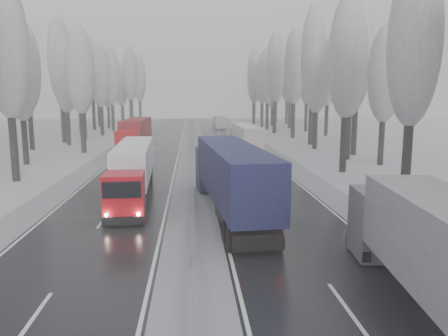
{
  "coord_description": "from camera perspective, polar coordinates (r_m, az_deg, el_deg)",
  "views": [
    {
      "loc": [
        0.01,
        -13.59,
        7.22
      ],
      "look_at": [
        2.26,
        16.8,
        2.2
      ],
      "focal_mm": 35.0,
      "sensor_mm": 36.0,
      "label": 1
    }
  ],
  "objects": [
    {
      "name": "tree_36",
      "position": [
        121.09,
        3.94,
        12.08
      ],
      "size": [
        3.6,
        3.6,
        20.23
      ],
      "color": "black",
      "rests_on": "ground"
    },
    {
      "name": "shoulder_right",
      "position": [
        45.34,
        8.81,
        0.11
      ],
      "size": [
        2.4,
        200.0,
        0.04
      ],
      "primitive_type": "cube",
      "color": "#919398",
      "rests_on": "ground"
    },
    {
      "name": "tree_35",
      "position": [
        116.69,
        8.27,
        11.49
      ],
      "size": [
        3.6,
        3.6,
        18.25
      ],
      "color": "black",
      "rests_on": "ground"
    },
    {
      "name": "truck_red_red",
      "position": [
        58.97,
        -11.48,
        4.54
      ],
      "size": [
        2.83,
        16.49,
        4.22
      ],
      "rotation": [
        0.0,
        0.0,
        -0.01
      ],
      "color": "#BA0B0A",
      "rests_on": "ground"
    },
    {
      "name": "tree_78",
      "position": [
        130.2,
        -12.24,
        11.51
      ],
      "size": [
        3.6,
        3.6,
        19.55
      ],
      "color": "black",
      "rests_on": "ground"
    },
    {
      "name": "tree_34",
      "position": [
        111.1,
        3.98,
        11.47
      ],
      "size": [
        3.6,
        3.6,
        17.63
      ],
      "color": "black",
      "rests_on": "ground"
    },
    {
      "name": "tree_25",
      "position": [
        73.14,
        16.03,
        13.16
      ],
      "size": [
        3.6,
        3.6,
        19.44
      ],
      "color": "black",
      "rests_on": "ground"
    },
    {
      "name": "tree_23",
      "position": [
        67.36,
        16.27,
        10.3
      ],
      "size": [
        3.6,
        3.6,
        13.55
      ],
      "color": "black",
      "rests_on": "ground"
    },
    {
      "name": "tree_64",
      "position": [
        68.83,
        -20.02,
        11.08
      ],
      "size": [
        3.6,
        3.6,
        15.42
      ],
      "color": "black",
      "rests_on": "ground"
    },
    {
      "name": "tree_77",
      "position": [
        127.84,
        -13.29,
        10.02
      ],
      "size": [
        3.6,
        3.6,
        14.32
      ],
      "color": "black",
      "rests_on": "ground"
    },
    {
      "name": "tree_74",
      "position": [
        114.05,
        -12.09,
        11.89
      ],
      "size": [
        3.6,
        3.6,
        19.68
      ],
      "color": "black",
      "rests_on": "ground"
    },
    {
      "name": "tree_31",
      "position": [
        101.91,
        8.69,
        11.92
      ],
      "size": [
        3.6,
        3.6,
        18.58
      ],
      "color": "black",
      "rests_on": "ground"
    },
    {
      "name": "tree_62",
      "position": [
        59.07,
        -18.3,
        11.94
      ],
      "size": [
        3.6,
        3.6,
        16.04
      ],
      "color": "black",
      "rests_on": "ground"
    },
    {
      "name": "tree_28",
      "position": [
        87.25,
        6.73,
        12.85
      ],
      "size": [
        3.6,
        3.6,
        19.62
      ],
      "color": "black",
      "rests_on": "ground"
    },
    {
      "name": "tree_79",
      "position": [
        134.5,
        -13.17,
        10.73
      ],
      "size": [
        3.6,
        3.6,
        17.07
      ],
      "color": "black",
      "rests_on": "ground"
    },
    {
      "name": "tree_68",
      "position": [
        84.42,
        -15.89,
        11.4
      ],
      "size": [
        3.6,
        3.6,
        16.65
      ],
      "color": "black",
      "rests_on": "ground"
    },
    {
      "name": "tree_27",
      "position": [
        82.74,
        13.44,
        11.97
      ],
      "size": [
        3.6,
        3.6,
        17.62
      ],
      "color": "black",
      "rests_on": "ground"
    },
    {
      "name": "carriageway_right",
      "position": [
        44.49,
        2.58,
        0.03
      ],
      "size": [
        7.5,
        200.0,
        0.03
      ],
      "primitive_type": "cube",
      "color": "black",
      "rests_on": "ground"
    },
    {
      "name": "tree_75",
      "position": [
        119.49,
        -16.24,
        11.28
      ],
      "size": [
        3.6,
        3.6,
        18.6
      ],
      "color": "black",
      "rests_on": "ground"
    },
    {
      "name": "tree_67",
      "position": [
        82.38,
        -18.35,
        11.54
      ],
      "size": [
        3.6,
        3.6,
        17.09
      ],
      "color": "black",
      "rests_on": "ground"
    },
    {
      "name": "truck_cream_box",
      "position": [
        55.29,
        2.8,
        4.09
      ],
      "size": [
        2.6,
        14.48,
        3.7
      ],
      "rotation": [
        0.0,
        0.0,
        0.02
      ],
      "color": "#A8A195",
      "rests_on": "ground"
    },
    {
      "name": "tree_69",
      "position": [
        89.46,
        -18.53,
        12.24
      ],
      "size": [
        3.6,
        3.6,
        19.35
      ],
      "color": "black",
      "rests_on": "ground"
    },
    {
      "name": "tree_21",
      "position": [
        56.66,
        17.08,
        13.8
      ],
      "size": [
        3.6,
        3.6,
        18.62
      ],
      "color": "black",
      "rests_on": "ground"
    },
    {
      "name": "tree_58",
      "position": [
        41.23,
        -26.58,
        13.8
      ],
      "size": [
        3.6,
        3.6,
        17.21
      ],
      "color": "black",
      "rests_on": "ground"
    },
    {
      "name": "carriageway_left",
      "position": [
        44.49,
        -10.97,
        -0.14
      ],
      "size": [
        7.5,
        200.0,
        0.03
      ],
      "primitive_type": "cube",
      "color": "black",
      "rests_on": "ground"
    },
    {
      "name": "tree_38",
      "position": [
        131.72,
        4.01,
        11.23
      ],
      "size": [
        3.6,
        3.6,
        17.97
      ],
      "color": "black",
      "rests_on": "ground"
    },
    {
      "name": "tree_32",
      "position": [
        104.21,
        5.05,
        11.5
      ],
      "size": [
        3.6,
        3.6,
        17.33
      ],
      "color": "black",
      "rests_on": "ground"
    },
    {
      "name": "tree_26",
      "position": [
        77.04,
        9.18,
        12.87
      ],
      "size": [
        3.6,
        3.6,
        18.78
      ],
      "color": "black",
      "rests_on": "ground"
    },
    {
      "name": "tree_18",
      "position": [
        43.27,
        15.81,
        13.63
      ],
      "size": [
        3.6,
        3.6,
        16.58
      ],
      "color": "black",
      "rests_on": "ground"
    },
    {
      "name": "tree_76",
      "position": [
        123.2,
        -11.01,
        11.39
      ],
      "size": [
        3.6,
        3.6,
        18.55
      ],
      "color": "black",
      "rests_on": "ground"
    },
    {
      "name": "truck_red_white",
      "position": [
        32.35,
        -11.76,
        0.2
      ],
      "size": [
        3.0,
        14.65,
        3.74
      ],
      "rotation": [
        0.0,
        0.0,
        0.05
      ],
      "color": "#B90A15",
      "rests_on": "ground"
    },
    {
      "name": "tree_22",
      "position": [
        61.66,
        12.05,
        11.96
      ],
      "size": [
        3.6,
        3.6,
        15.86
      ],
      "color": "black",
      "rests_on": "ground"
    },
    {
      "name": "median_slush",
      "position": [
        44.18,
        -4.19,
        -0.05
      ],
      "size": [
        3.0,
        200.0,
        0.04
      ],
      "primitive_type": "cube",
      "color": "#919398",
      "rests_on": "ground"
    },
    {
      "name": "truck_blue_box",
      "position": [
        26.84,
        0.74,
        -0.71
      ],
      "size": [
        4.12,
        17.05,
        4.34
      ],
      "rotation": [
        0.0,
        0.0,
        0.09
      ],
      "color": "#1B1E45",
      "rests_on": "ground"
    },
    {
      "name": "tree_37",
      "position": [
        126.1,
        6.86,
        10.81
      ],
      "size": [
        3.6,
        3.6,
        16.37
      ],
      "color": "black",
      "rests_on": "ground"
    },
    {
      "name": "tree_71",
      "position": [
        99.2,
        -16.89,
        12.09
      ],
      "size": [
        3.6,
        3.6,
        19.61
      ],
      "color": "black",
      "rests_on": "ground"
    },
    {
      "name": "tree_73",
      "position": [
        108.41,
        -16.16,
        11.05
      ],
      "size": [
        3.6,
        3.6,
        17.22
      ],
      "color": "black",
      "rests_on": "ground"
    },
    {
      "name": "median_guardrail",
      "position": [
        44.07,
        -4.2,
        0.69
      ],
      "size": [
        0.12,
        200.0,
        0.76
      ],
      "color": "slate",
      "rests_on": "ground"
    },
    {
      "name": "tree_30",
      "position": [
        96.81,
        5.74,
        11.85
      ],
      "size": [
        3.6,
        3.6,
        17.86
      ],
      "color": "black",
      "rests_on": "ground"
    },
    {
      "name": "tree_70",
      "position": [
        94.28,
        -14.5,
        11.38
      ],
      "size": [
        3.6,
        3.6,
        17.09
      ],
      "color": "black",
      "rests_on": "ground"
    },
    {
      "name": "tree_16",
      "position": [
        33.07,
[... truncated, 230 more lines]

